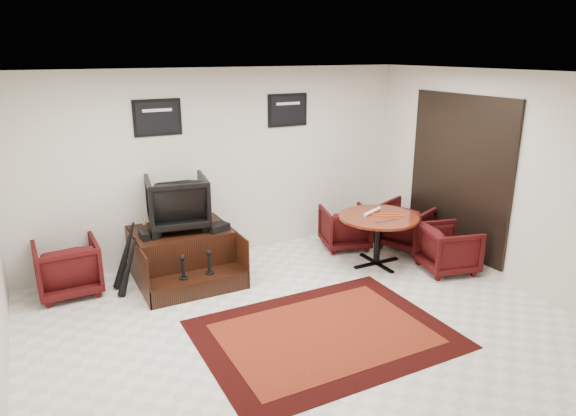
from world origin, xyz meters
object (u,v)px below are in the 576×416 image
(meeting_table, at_px, (378,222))
(shine_chair, at_px, (177,200))
(table_chair_corner, at_px, (448,246))
(shine_podium, at_px, (184,256))
(armchair_side, at_px, (67,265))
(table_chair_window, at_px, (408,223))
(table_chair_back, at_px, (345,225))

(meeting_table, bearing_deg, shine_chair, 158.95)
(table_chair_corner, bearing_deg, shine_chair, 77.70)
(shine_podium, relative_size, armchair_side, 1.74)
(shine_chair, distance_m, armchair_side, 1.62)
(table_chair_window, bearing_deg, armchair_side, 58.51)
(meeting_table, distance_m, table_chair_back, 0.86)
(shine_chair, bearing_deg, table_chair_back, -175.85)
(shine_podium, xyz_separation_m, table_chair_window, (3.49, -0.55, 0.09))
(shine_chair, xyz_separation_m, meeting_table, (2.64, -1.02, -0.43))
(table_chair_corner, bearing_deg, meeting_table, 63.28)
(armchair_side, xyz_separation_m, table_chair_window, (4.96, -0.74, 0.02))
(shine_chair, distance_m, table_chair_window, 3.62)
(meeting_table, bearing_deg, table_chair_back, 92.24)
(shine_podium, bearing_deg, shine_chair, 90.00)
(shine_chair, bearing_deg, table_chair_corner, 162.74)
(table_chair_back, distance_m, table_chair_corner, 1.65)
(shine_podium, bearing_deg, armchair_side, 172.56)
(shine_podium, distance_m, armchair_side, 1.48)
(shine_chair, relative_size, armchair_side, 1.05)
(shine_chair, height_order, meeting_table, shine_chair)
(armchair_side, bearing_deg, shine_chair, 176.56)
(meeting_table, bearing_deg, table_chair_corner, -40.48)
(table_chair_window, bearing_deg, shine_chair, 55.83)
(meeting_table, xyz_separation_m, table_chair_corner, (0.76, -0.64, -0.29))
(armchair_side, distance_m, table_chair_window, 5.01)
(shine_podium, height_order, shine_chair, shine_chair)
(armchair_side, relative_size, table_chair_window, 0.96)
(table_chair_back, xyz_separation_m, table_chair_window, (0.88, -0.48, 0.04))
(shine_chair, bearing_deg, table_chair_window, 177.57)
(armchair_side, relative_size, table_chair_corner, 1.06)
(shine_podium, relative_size, shine_chair, 1.66)
(meeting_table, bearing_deg, armchair_side, 165.42)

